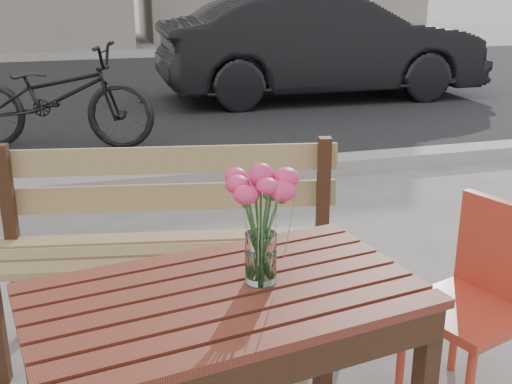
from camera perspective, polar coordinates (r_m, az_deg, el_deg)
street at (r=6.87m, az=-12.60°, el=5.77°), size 30.00×8.12×0.12m
main_table at (r=1.88m, az=-2.69°, el=-11.84°), size 1.19×0.82×0.68m
main_bench at (r=2.68m, az=-7.73°, el=-2.79°), size 1.50×0.69×0.90m
red_chair at (r=2.47m, az=19.42°, el=-8.36°), size 0.47×0.47×0.76m
main_vase at (r=1.78m, az=0.44°, el=-1.62°), size 0.19×0.19×0.36m
parked_car at (r=8.41m, az=5.82°, el=12.89°), size 4.11×1.50×1.35m
bicycle at (r=6.15m, az=-17.45°, el=8.11°), size 1.91×1.16×0.95m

